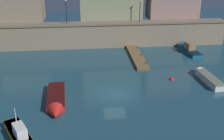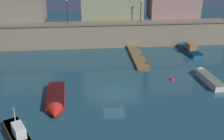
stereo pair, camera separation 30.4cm
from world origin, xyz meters
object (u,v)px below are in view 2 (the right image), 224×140
Objects in this scene: moored_boat_0 at (188,48)px; moored_boat_1 at (21,140)px; quay_lamp_1 at (141,7)px; moored_boat_6 at (56,101)px; moored_boat_4 at (206,77)px; quay_lamp_0 at (67,8)px; mooring_buoy_0 at (172,80)px.

moored_boat_1 is (-22.23, -22.46, -0.01)m from moored_boat_0.
quay_lamp_1 is 0.50× the size of moored_boat_6.
quay_lamp_0 is at bearing 45.93° from moored_boat_4.
moored_boat_6 is (-19.99, -15.88, -0.07)m from moored_boat_0.
moored_boat_4 is at bearing -69.35° from quay_lamp_1.
moored_boat_6 is at bearing -122.76° from quay_lamp_1.
moored_boat_0 is (19.47, -3.87, -6.22)m from quay_lamp_0.
moored_boat_0 is at bearing -27.99° from quay_lamp_1.
moored_boat_1 reaches higher than moored_boat_4.
moored_boat_0 is at bearing -11.24° from quay_lamp_0.
quay_lamp_1 is at bearing 0.00° from quay_lamp_0.
mooring_buoy_0 is (-4.32, 0.43, -0.44)m from moored_boat_4.
moored_boat_0 is at bearing 125.19° from moored_boat_6.
moored_boat_1 is (-14.95, -26.33, -6.10)m from quay_lamp_1.
moored_boat_1 is at bearing 114.50° from moored_boat_4.
mooring_buoy_0 is at bearing 80.61° from moored_boat_4.
moored_boat_1 is 0.97× the size of moored_boat_4.
quay_lamp_1 is 30.88m from moored_boat_1.
quay_lamp_0 is 20.80m from moored_boat_0.
quay_lamp_0 is at bearing 180.00° from quay_lamp_1.
moored_boat_6 is (-0.52, -19.75, -6.29)m from quay_lamp_0.
quay_lamp_0 is 21.19m from mooring_buoy_0.
moored_boat_0 reaches higher than moored_boat_4.
mooring_buoy_0 is at bearing -47.39° from quay_lamp_0.
quay_lamp_1 reaches higher than moored_boat_0.
moored_boat_0 is 1.06× the size of moored_boat_4.
moored_boat_1 is 11.03× the size of mooring_buoy_0.
moored_boat_0 is 11.46m from moored_boat_4.
moored_boat_4 is (17.92, -15.22, -6.27)m from quay_lamp_0.
moored_boat_1 is at bearing -95.99° from quay_lamp_0.
moored_boat_4 is 19.00m from moored_boat_6.
quay_lamp_1 is at bearing 123.26° from moored_boat_1.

